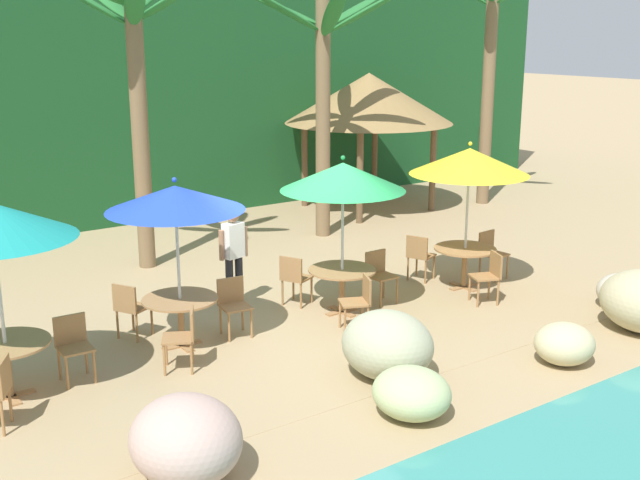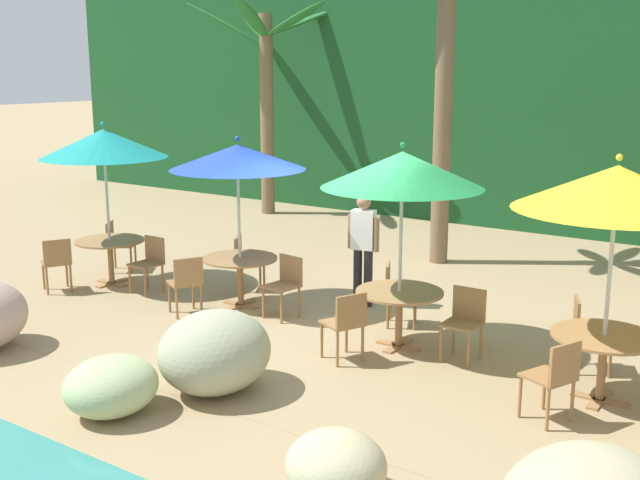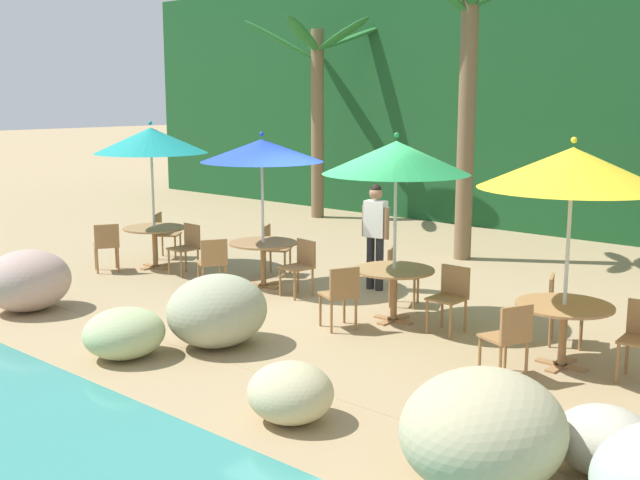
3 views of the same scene
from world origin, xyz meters
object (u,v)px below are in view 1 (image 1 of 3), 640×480
Objects in this scene: palm_tree_third at (323,70)px; palapa_hut at (369,99)px; chair_blue_left at (184,334)px; chair_green_seaward at (379,272)px; chair_yellow_left at (490,274)px; chair_blue_inland at (130,306)px; palm_tree_second at (136,75)px; dining_table_blue at (180,306)px; chair_blue_seaward at (233,302)px; dining_table_teal at (6,352)px; chair_yellow_seaward at (491,251)px; waiter_in_white at (234,250)px; chair_teal_seaward at (73,343)px; dining_table_green at (342,277)px; chair_green_inland at (294,276)px; umbrella_yellow at (469,161)px; umbrella_blue at (175,198)px; chair_green_left at (360,299)px; chair_yellow_inland at (419,254)px; dining_table_yellow at (465,255)px; palm_tree_fourth at (490,55)px; umbrella_green at (343,177)px.

palm_tree_third is 3.11m from palapa_hut.
chair_green_seaward is (3.94, 0.68, 0.00)m from chair_blue_left.
chair_blue_left is at bearing 175.17° from chair_yellow_left.
chair_blue_inland is 0.16× the size of palm_tree_second.
chair_green_seaward is at bearing -1.78° from dining_table_blue.
dining_table_blue is 1.26× the size of chair_green_seaward.
chair_yellow_left is (5.40, -0.46, 0.00)m from chair_blue_left.
chair_blue_left is 6.02m from palm_tree_second.
chair_green_seaward is (2.76, -0.09, 0.00)m from chair_blue_seaward.
dining_table_teal is 1.26× the size of chair_yellow_seaward.
palm_tree_third reaches higher than chair_blue_seaward.
waiter_in_white is at bearing -142.50° from palm_tree_third.
dining_table_green is at bearing 0.30° from chair_teal_seaward.
chair_green_seaward is 1.00× the size of chair_green_inland.
umbrella_yellow is at bearing -91.73° from palm_tree_third.
dining_table_blue is 7.48m from palm_tree_third.
dining_table_blue is (0.00, 0.00, -1.60)m from umbrella_blue.
chair_green_left is at bearing -129.25° from palapa_hut.
chair_green_seaward is 2.48m from umbrella_yellow.
umbrella_yellow is 1.97m from chair_yellow_inland.
chair_teal_seaward is 6.60m from chair_yellow_inland.
palm_tree_second is (1.55, 4.88, 3.16)m from chair_blue_left.
umbrella_blue is (1.65, 0.23, 1.70)m from chair_teal_seaward.
palm_tree_second reaches higher than dining_table_yellow.
umbrella_yellow reaches higher than dining_table_green.
chair_yellow_inland is (5.42, -0.37, 0.00)m from chair_blue_inland.
umbrella_blue is 2.92m from chair_green_inland.
dining_table_blue is 2.70m from chair_green_left.
palm_tree_third is 0.90× the size of palm_tree_fourth.
chair_green_left is at bearing -168.27° from umbrella_yellow.
palm_tree_fourth is (12.55, 4.68, 3.34)m from chair_teal_seaward.
umbrella_yellow is 3.02× the size of chair_yellow_inland.
palm_tree_third reaches higher than chair_green_inland.
chair_teal_seaward reaches higher than dining_table_blue.
chair_yellow_left is 7.31m from palm_tree_second.
palm_tree_third is (0.14, 4.54, 3.04)m from dining_table_yellow.
palm_tree_fourth is at bearing 29.79° from umbrella_green.
chair_green_seaward is at bearing -126.93° from palapa_hut.
palapa_hut is (5.22, 5.91, 2.19)m from dining_table_green.
palm_tree_fourth reaches higher than umbrella_yellow.
chair_blue_inland is 1.00× the size of chair_green_seaward.
umbrella_green reaches higher than chair_teal_seaward.
chair_green_seaward is 0.16× the size of palm_tree_second.
umbrella_blue is 2.78m from umbrella_green.
chair_yellow_inland is at bearing 3.81° from dining_table_blue.
palm_tree_second reaches higher than chair_teal_seaward.
chair_yellow_left is at bearing -32.47° from waiter_in_white.
chair_blue_seaward is at bearing 4.36° from dining_table_teal.
dining_table_yellow is 0.21× the size of palm_tree_second.
chair_yellow_seaward is (3.39, -0.06, -1.74)m from umbrella_green.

